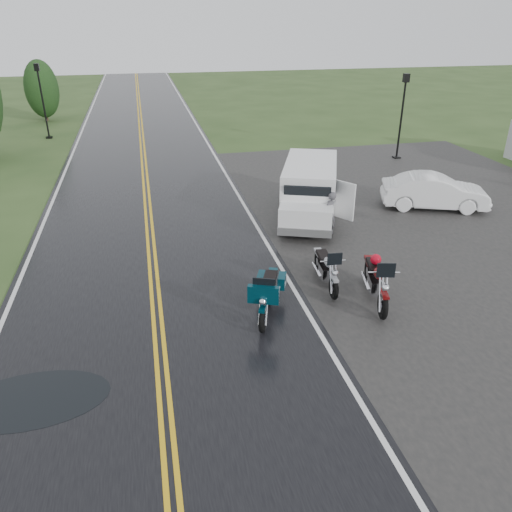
{
  "coord_description": "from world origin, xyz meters",
  "views": [
    {
      "loc": [
        0.09,
        -9.99,
        6.99
      ],
      "look_at": [
        2.8,
        2.0,
        1.0
      ],
      "focal_mm": 35.0,
      "sensor_mm": 36.0,
      "label": 1
    }
  ],
  "objects_px": {
    "lamp_post_far_right": "(401,117)",
    "lamp_post_far_left": "(43,102)",
    "motorcycle_red": "(384,295)",
    "motorcycle_silver": "(334,279)",
    "van_white": "(283,205)",
    "person_at_van": "(330,214)",
    "motorcycle_teal": "(263,308)",
    "sedan_white": "(435,192)"
  },
  "relations": [
    {
      "from": "motorcycle_teal",
      "to": "lamp_post_far_left",
      "type": "relative_size",
      "value": 0.53
    },
    {
      "from": "motorcycle_red",
      "to": "lamp_post_far_right",
      "type": "bearing_deg",
      "value": 75.54
    },
    {
      "from": "motorcycle_silver",
      "to": "lamp_post_far_right",
      "type": "bearing_deg",
      "value": 62.06
    },
    {
      "from": "motorcycle_red",
      "to": "motorcycle_teal",
      "type": "height_order",
      "value": "motorcycle_red"
    },
    {
      "from": "motorcycle_red",
      "to": "motorcycle_teal",
      "type": "bearing_deg",
      "value": -168.26
    },
    {
      "from": "motorcycle_teal",
      "to": "motorcycle_silver",
      "type": "relative_size",
      "value": 1.07
    },
    {
      "from": "person_at_van",
      "to": "lamp_post_far_right",
      "type": "xyz_separation_m",
      "value": [
        7.14,
        8.96,
        1.39
      ]
    },
    {
      "from": "motorcycle_red",
      "to": "van_white",
      "type": "height_order",
      "value": "van_white"
    },
    {
      "from": "motorcycle_teal",
      "to": "person_at_van",
      "type": "bearing_deg",
      "value": 77.21
    },
    {
      "from": "person_at_van",
      "to": "motorcycle_red",
      "type": "bearing_deg",
      "value": 50.99
    },
    {
      "from": "van_white",
      "to": "lamp_post_far_left",
      "type": "height_order",
      "value": "lamp_post_far_left"
    },
    {
      "from": "van_white",
      "to": "lamp_post_far_right",
      "type": "xyz_separation_m",
      "value": [
        8.64,
        8.39,
        1.14
      ]
    },
    {
      "from": "motorcycle_teal",
      "to": "motorcycle_silver",
      "type": "height_order",
      "value": "motorcycle_teal"
    },
    {
      "from": "motorcycle_red",
      "to": "sedan_white",
      "type": "xyz_separation_m",
      "value": [
        5.53,
        7.0,
        -0.07
      ]
    },
    {
      "from": "motorcycle_red",
      "to": "lamp_post_far_right",
      "type": "distance_m",
      "value": 16.32
    },
    {
      "from": "van_white",
      "to": "person_at_van",
      "type": "distance_m",
      "value": 1.62
    },
    {
      "from": "lamp_post_far_right",
      "to": "sedan_white",
      "type": "bearing_deg",
      "value": -106.51
    },
    {
      "from": "van_white",
      "to": "motorcycle_silver",
      "type": "bearing_deg",
      "value": -67.74
    },
    {
      "from": "motorcycle_teal",
      "to": "motorcycle_silver",
      "type": "bearing_deg",
      "value": 47.55
    },
    {
      "from": "motorcycle_silver",
      "to": "lamp_post_far_left",
      "type": "bearing_deg",
      "value": 119.83
    },
    {
      "from": "person_at_van",
      "to": "lamp_post_far_left",
      "type": "distance_m",
      "value": 21.65
    },
    {
      "from": "motorcycle_red",
      "to": "van_white",
      "type": "bearing_deg",
      "value": 112.82
    },
    {
      "from": "motorcycle_silver",
      "to": "person_at_van",
      "type": "distance_m",
      "value": 4.42
    },
    {
      "from": "lamp_post_far_right",
      "to": "lamp_post_far_left",
      "type": "bearing_deg",
      "value": 153.97
    },
    {
      "from": "lamp_post_far_left",
      "to": "lamp_post_far_right",
      "type": "distance_m",
      "value": 20.97
    },
    {
      "from": "motorcycle_teal",
      "to": "sedan_white",
      "type": "xyz_separation_m",
      "value": [
        8.58,
        6.89,
        -0.03
      ]
    },
    {
      "from": "motorcycle_silver",
      "to": "motorcycle_teal",
      "type": "bearing_deg",
      "value": -149.11
    },
    {
      "from": "motorcycle_red",
      "to": "lamp_post_far_right",
      "type": "xyz_separation_m",
      "value": [
        7.7,
        14.32,
        1.44
      ]
    },
    {
      "from": "motorcycle_silver",
      "to": "lamp_post_far_left",
      "type": "relative_size",
      "value": 0.49
    },
    {
      "from": "sedan_white",
      "to": "lamp_post_far_left",
      "type": "xyz_separation_m",
      "value": [
        -16.67,
        16.51,
        1.54
      ]
    },
    {
      "from": "motorcycle_teal",
      "to": "van_white",
      "type": "xyz_separation_m",
      "value": [
        2.12,
        5.81,
        0.34
      ]
    },
    {
      "from": "van_white",
      "to": "person_at_van",
      "type": "relative_size",
      "value": 3.34
    },
    {
      "from": "motorcycle_teal",
      "to": "van_white",
      "type": "height_order",
      "value": "van_white"
    },
    {
      "from": "van_white",
      "to": "lamp_post_far_right",
      "type": "relative_size",
      "value": 1.21
    },
    {
      "from": "person_at_van",
      "to": "sedan_white",
      "type": "xyz_separation_m",
      "value": [
        4.97,
        1.64,
        -0.12
      ]
    },
    {
      "from": "motorcycle_teal",
      "to": "van_white",
      "type": "relative_size",
      "value": 0.45
    },
    {
      "from": "person_at_van",
      "to": "sedan_white",
      "type": "distance_m",
      "value": 5.23
    },
    {
      "from": "motorcycle_silver",
      "to": "lamp_post_far_left",
      "type": "xyz_separation_m",
      "value": [
        -10.29,
        22.34,
        1.56
      ]
    },
    {
      "from": "motorcycle_silver",
      "to": "van_white",
      "type": "distance_m",
      "value": 4.77
    },
    {
      "from": "person_at_van",
      "to": "lamp_post_far_right",
      "type": "relative_size",
      "value": 0.36
    },
    {
      "from": "van_white",
      "to": "lamp_post_far_right",
      "type": "distance_m",
      "value": 12.1
    },
    {
      "from": "sedan_white",
      "to": "motorcycle_silver",
      "type": "bearing_deg",
      "value": 152.53
    }
  ]
}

